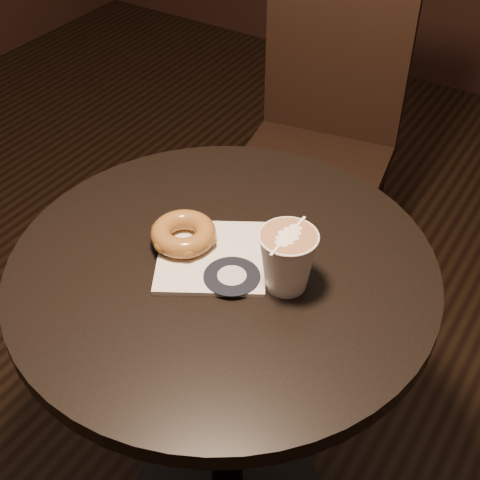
# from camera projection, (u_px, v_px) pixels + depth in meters

# --- Properties ---
(cafe_table) EXTENTS (0.70, 0.70, 0.75)m
(cafe_table) POSITION_uv_depth(u_px,v_px,m) (224.00, 344.00, 1.21)
(cafe_table) COLOR black
(cafe_table) RESTS_ON ground
(chair) EXTENTS (0.46, 0.46, 0.99)m
(chair) POSITION_uv_depth(u_px,v_px,m) (323.00, 117.00, 1.82)
(chair) COLOR black
(chair) RESTS_ON ground
(pastry_bag) EXTENTS (0.24, 0.24, 0.01)m
(pastry_bag) POSITION_uv_depth(u_px,v_px,m) (212.00, 257.00, 1.09)
(pastry_bag) COLOR silver
(pastry_bag) RESTS_ON cafe_table
(doughnut) EXTENTS (0.11, 0.11, 0.03)m
(doughnut) POSITION_uv_depth(u_px,v_px,m) (183.00, 234.00, 1.10)
(doughnut) COLOR brown
(doughnut) RESTS_ON pastry_bag
(latte_cup) EXTENTS (0.09, 0.09, 0.10)m
(latte_cup) POSITION_uv_depth(u_px,v_px,m) (287.00, 261.00, 1.01)
(latte_cup) COLOR white
(latte_cup) RESTS_ON cafe_table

